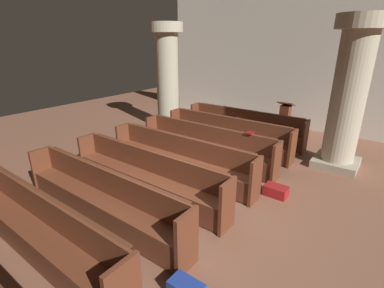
{
  "coord_description": "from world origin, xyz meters",
  "views": [
    {
      "loc": [
        2.87,
        -3.63,
        2.87
      ],
      "look_at": [
        -0.51,
        0.93,
        0.75
      ],
      "focal_mm": 26.32,
      "sensor_mm": 36.0,
      "label": 1
    }
  ],
  "objects_px": {
    "pew_row_4": "(146,173)",
    "pillar_aisle_side": "(349,93)",
    "pew_row_0": "(244,124)",
    "pew_row_1": "(227,133)",
    "pew_row_3": "(180,156)",
    "pew_row_5": "(101,196)",
    "kneeler_box_red": "(276,191)",
    "pillar_far_side": "(167,76)",
    "pew_row_2": "(206,143)",
    "hymn_book": "(250,133)",
    "pew_row_6": "(38,227)",
    "lectern": "(284,121)"
  },
  "relations": [
    {
      "from": "lectern",
      "to": "hymn_book",
      "type": "xyz_separation_m",
      "value": [
        0.23,
        -2.98,
        0.44
      ]
    },
    {
      "from": "pew_row_2",
      "to": "pew_row_4",
      "type": "height_order",
      "value": "same"
    },
    {
      "from": "kneeler_box_red",
      "to": "pew_row_0",
      "type": "bearing_deg",
      "value": 127.77
    },
    {
      "from": "pew_row_3",
      "to": "pillar_aisle_side",
      "type": "distance_m",
      "value": 3.98
    },
    {
      "from": "pew_row_4",
      "to": "pillar_aisle_side",
      "type": "relative_size",
      "value": 1.08
    },
    {
      "from": "pew_row_6",
      "to": "kneeler_box_red",
      "type": "distance_m",
      "value": 4.09
    },
    {
      "from": "hymn_book",
      "to": "pillar_far_side",
      "type": "bearing_deg",
      "value": 158.76
    },
    {
      "from": "pillar_far_side",
      "to": "lectern",
      "type": "bearing_deg",
      "value": 24.25
    },
    {
      "from": "pew_row_5",
      "to": "pillar_aisle_side",
      "type": "distance_m",
      "value": 5.56
    },
    {
      "from": "hymn_book",
      "to": "lectern",
      "type": "bearing_deg",
      "value": 94.35
    },
    {
      "from": "pew_row_4",
      "to": "pillar_aisle_side",
      "type": "height_order",
      "value": "pillar_aisle_side"
    },
    {
      "from": "pillar_aisle_side",
      "to": "pew_row_2",
      "type": "bearing_deg",
      "value": -148.6
    },
    {
      "from": "pew_row_6",
      "to": "kneeler_box_red",
      "type": "relative_size",
      "value": 8.38
    },
    {
      "from": "pew_row_4",
      "to": "pew_row_6",
      "type": "height_order",
      "value": "same"
    },
    {
      "from": "lectern",
      "to": "kneeler_box_red",
      "type": "height_order",
      "value": "lectern"
    },
    {
      "from": "pew_row_2",
      "to": "pillar_aisle_side",
      "type": "distance_m",
      "value": 3.38
    },
    {
      "from": "lectern",
      "to": "kneeler_box_red",
      "type": "xyz_separation_m",
      "value": [
        1.2,
        -3.74,
        -0.35
      ]
    },
    {
      "from": "pew_row_1",
      "to": "pillar_aisle_side",
      "type": "xyz_separation_m",
      "value": [
        2.67,
        0.61,
        1.28
      ]
    },
    {
      "from": "pew_row_2",
      "to": "pew_row_3",
      "type": "bearing_deg",
      "value": -90.0
    },
    {
      "from": "pew_row_1",
      "to": "lectern",
      "type": "bearing_deg",
      "value": 68.9
    },
    {
      "from": "pew_row_1",
      "to": "pew_row_2",
      "type": "relative_size",
      "value": 1.0
    },
    {
      "from": "pew_row_4",
      "to": "hymn_book",
      "type": "distance_m",
      "value": 2.51
    },
    {
      "from": "pew_row_1",
      "to": "hymn_book",
      "type": "distance_m",
      "value": 1.41
    },
    {
      "from": "pew_row_3",
      "to": "pew_row_5",
      "type": "relative_size",
      "value": 1.0
    },
    {
      "from": "pew_row_3",
      "to": "pillar_aisle_side",
      "type": "relative_size",
      "value": 1.08
    },
    {
      "from": "pew_row_3",
      "to": "pillar_far_side",
      "type": "bearing_deg",
      "value": 134.83
    },
    {
      "from": "pew_row_1",
      "to": "lectern",
      "type": "distance_m",
      "value": 2.3
    },
    {
      "from": "pew_row_0",
      "to": "kneeler_box_red",
      "type": "bearing_deg",
      "value": -52.23
    },
    {
      "from": "pew_row_0",
      "to": "pew_row_4",
      "type": "height_order",
      "value": "same"
    },
    {
      "from": "pew_row_4",
      "to": "hymn_book",
      "type": "relative_size",
      "value": 19.95
    },
    {
      "from": "pew_row_3",
      "to": "kneeler_box_red",
      "type": "relative_size",
      "value": 8.38
    },
    {
      "from": "pew_row_5",
      "to": "pew_row_4",
      "type": "bearing_deg",
      "value": 90.0
    },
    {
      "from": "pew_row_5",
      "to": "lectern",
      "type": "height_order",
      "value": "lectern"
    },
    {
      "from": "pew_row_0",
      "to": "pew_row_3",
      "type": "relative_size",
      "value": 1.0
    },
    {
      "from": "pew_row_3",
      "to": "hymn_book",
      "type": "distance_m",
      "value": 1.66
    },
    {
      "from": "pillar_far_side",
      "to": "pew_row_2",
      "type": "bearing_deg",
      "value": -31.6
    },
    {
      "from": "hymn_book",
      "to": "pew_row_0",
      "type": "bearing_deg",
      "value": 119.49
    },
    {
      "from": "pew_row_0",
      "to": "pew_row_1",
      "type": "bearing_deg",
      "value": -90.0
    },
    {
      "from": "pew_row_3",
      "to": "pillar_far_side",
      "type": "xyz_separation_m",
      "value": [
        -2.62,
        2.64,
        1.28
      ]
    },
    {
      "from": "pew_row_2",
      "to": "lectern",
      "type": "relative_size",
      "value": 3.36
    },
    {
      "from": "pew_row_3",
      "to": "pew_row_5",
      "type": "bearing_deg",
      "value": -90.0
    },
    {
      "from": "pew_row_5",
      "to": "pillar_aisle_side",
      "type": "height_order",
      "value": "pillar_aisle_side"
    },
    {
      "from": "pillar_far_side",
      "to": "hymn_book",
      "type": "xyz_separation_m",
      "value": [
        3.68,
        -1.43,
        -0.86
      ]
    },
    {
      "from": "pew_row_1",
      "to": "pillar_far_side",
      "type": "relative_size",
      "value": 1.08
    },
    {
      "from": "kneeler_box_red",
      "to": "hymn_book",
      "type": "bearing_deg",
      "value": 142.27
    },
    {
      "from": "hymn_book",
      "to": "pew_row_4",
      "type": "bearing_deg",
      "value": -115.26
    },
    {
      "from": "pillar_aisle_side",
      "to": "lectern",
      "type": "height_order",
      "value": "pillar_aisle_side"
    },
    {
      "from": "pew_row_2",
      "to": "pew_row_3",
      "type": "height_order",
      "value": "same"
    },
    {
      "from": "pew_row_2",
      "to": "pillar_aisle_side",
      "type": "xyz_separation_m",
      "value": [
        2.67,
        1.63,
        1.28
      ]
    },
    {
      "from": "pew_row_4",
      "to": "pillar_aisle_side",
      "type": "distance_m",
      "value": 4.72
    }
  ]
}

